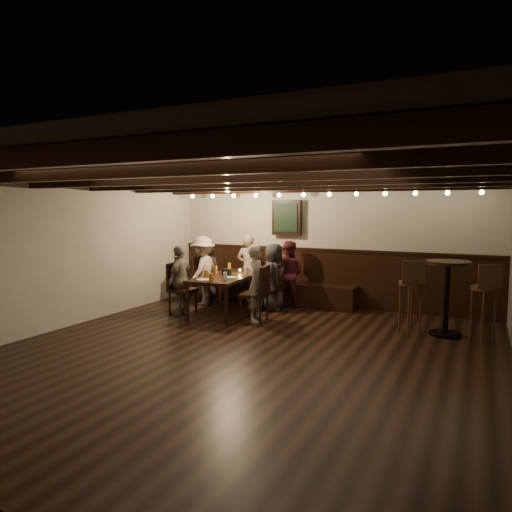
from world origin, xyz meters
The scene contains 27 objects.
room centered at (-0.29, 2.21, 1.07)m, with size 7.00×7.00×7.00m.
dining_table centered at (-1.42, 2.06, 0.64)m, with size 1.02×1.94×0.70m.
chair_left_near centered at (-2.19, 2.43, 0.30)m, with size 0.48×0.48×0.97m.
chair_left_far centered at (-2.10, 1.54, 0.29)m, with size 0.47×0.47×0.95m.
chair_right_near centered at (-0.75, 2.57, 0.27)m, with size 0.44×0.44×0.89m.
chair_right_far centered at (-0.66, 1.68, 0.29)m, with size 0.48×0.48×0.96m.
person_bench_left centered at (-2.41, 2.86, 0.63)m, with size 0.62×0.40×1.27m, color black.
person_bench_centre centered at (-1.53, 3.10, 0.70)m, with size 0.51×0.34×1.40m, color gray.
person_bench_right centered at (-0.62, 3.04, 0.65)m, with size 0.63×0.49×1.30m, color #561D2A.
person_left_near centered at (-2.22, 2.43, 0.69)m, with size 0.89×0.51×1.38m, color #B5A199.
person_left_far centered at (-2.13, 1.53, 0.64)m, with size 0.74×0.31×1.27m, color gray.
person_right_near centered at (-0.72, 2.58, 0.64)m, with size 0.63×0.41×1.28m, color #262629.
person_right_far centered at (-0.63, 1.68, 0.66)m, with size 0.48×0.32×1.32m, color gray.
pint_a centered at (-1.77, 2.72, 0.77)m, with size 0.07×0.07×0.14m, color #BF7219.
pint_b centered at (-1.24, 2.73, 0.77)m, with size 0.07×0.07×0.14m, color #BF7219.
pint_c centered at (-1.73, 2.12, 0.77)m, with size 0.07×0.07×0.14m, color #BF7219.
pint_d centered at (-1.15, 2.28, 0.77)m, with size 0.07×0.07×0.14m, color silver.
pint_e centered at (-1.60, 1.59, 0.77)m, with size 0.07×0.07×0.14m, color #BF7219.
pint_f centered at (-1.17, 1.53, 0.77)m, with size 0.07×0.07×0.14m, color silver.
pint_g centered at (-1.29, 1.26, 0.77)m, with size 0.07×0.07×0.14m, color #BF7219.
plate_near centered at (-1.50, 1.34, 0.71)m, with size 0.24×0.24×0.01m, color white.
plate_far centered at (-1.21, 1.77, 0.71)m, with size 0.24×0.24×0.01m, color white.
condiment_caddy centered at (-1.42, 2.01, 0.76)m, with size 0.15×0.10×0.12m, color black.
candle centered at (-1.33, 2.37, 0.73)m, with size 0.05×0.05×0.05m, color beige.
high_top_table centered at (2.35, 2.18, 0.75)m, with size 0.65×0.65×1.15m.
bar_stool_left centered at (1.85, 1.97, 0.43)m, with size 0.39×0.41×1.16m.
bar_stool_right centered at (2.85, 2.02, 0.43)m, with size 0.40×0.42×1.16m.
Camera 1 is at (2.80, -5.23, 1.94)m, focal length 32.00 mm.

